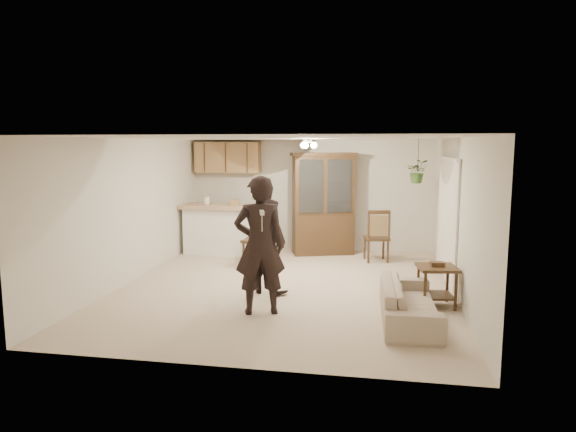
% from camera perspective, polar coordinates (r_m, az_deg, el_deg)
% --- Properties ---
extents(floor, '(6.50, 6.50, 0.00)m').
position_cam_1_polar(floor, '(8.81, -0.28, -7.82)').
color(floor, beige).
rests_on(floor, ground).
extents(ceiling, '(5.50, 6.50, 0.02)m').
position_cam_1_polar(ceiling, '(8.48, -0.29, 8.66)').
color(ceiling, silver).
rests_on(ceiling, wall_back).
extents(wall_back, '(5.50, 0.02, 2.50)m').
position_cam_1_polar(wall_back, '(11.75, 2.55, 2.37)').
color(wall_back, beige).
rests_on(wall_back, ground).
extents(wall_front, '(5.50, 0.02, 2.50)m').
position_cam_1_polar(wall_front, '(5.43, -6.43, -4.29)').
color(wall_front, beige).
rests_on(wall_front, ground).
extents(wall_left, '(0.02, 6.50, 2.50)m').
position_cam_1_polar(wall_left, '(9.44, -16.95, 0.64)').
color(wall_left, beige).
rests_on(wall_left, ground).
extents(wall_right, '(0.02, 6.50, 2.50)m').
position_cam_1_polar(wall_right, '(8.51, 18.25, -0.19)').
color(wall_right, beige).
rests_on(wall_right, ground).
extents(breakfast_bar, '(1.60, 0.55, 1.00)m').
position_cam_1_polar(breakfast_bar, '(11.37, -7.37, -1.70)').
color(breakfast_bar, white).
rests_on(breakfast_bar, floor).
extents(bar_top, '(1.75, 0.70, 0.08)m').
position_cam_1_polar(bar_top, '(11.29, -7.41, 1.06)').
color(bar_top, tan).
rests_on(bar_top, breakfast_bar).
extents(upper_cabinets, '(1.50, 0.34, 0.70)m').
position_cam_1_polar(upper_cabinets, '(11.91, -6.70, 6.50)').
color(upper_cabinets, brown).
rests_on(upper_cabinets, wall_back).
extents(vertical_blinds, '(0.06, 2.30, 2.10)m').
position_cam_1_polar(vertical_blinds, '(9.41, 17.20, -0.31)').
color(vertical_blinds, white).
rests_on(vertical_blinds, wall_right).
extents(ceiling_fixture, '(0.36, 0.36, 0.20)m').
position_cam_1_polar(ceiling_fixture, '(9.63, 2.18, 7.98)').
color(ceiling_fixture, '#FFECBF').
rests_on(ceiling_fixture, ceiling).
extents(hanging_plant, '(0.43, 0.37, 0.48)m').
position_cam_1_polar(hanging_plant, '(10.78, 14.22, 4.82)').
color(hanging_plant, '#2C5A24').
rests_on(hanging_plant, ceiling).
extents(plant_cord, '(0.01, 0.01, 0.65)m').
position_cam_1_polar(plant_cord, '(10.77, 14.28, 6.55)').
color(plant_cord, black).
rests_on(plant_cord, ceiling).
extents(sofa, '(0.79, 1.90, 0.73)m').
position_cam_1_polar(sofa, '(7.25, 13.33, -8.53)').
color(sofa, beige).
rests_on(sofa, floor).
extents(adult, '(0.75, 0.61, 1.80)m').
position_cam_1_polar(adult, '(7.26, -3.15, -3.95)').
color(adult, black).
rests_on(adult, floor).
extents(child, '(0.80, 0.72, 1.35)m').
position_cam_1_polar(child, '(8.33, -2.35, -3.98)').
color(child, black).
rests_on(child, floor).
extents(china_hutch, '(1.50, 0.95, 2.22)m').
position_cam_1_polar(china_hutch, '(11.23, 3.92, 1.29)').
color(china_hutch, '#352013').
rests_on(china_hutch, floor).
extents(side_table, '(0.63, 0.63, 0.68)m').
position_cam_1_polar(side_table, '(8.01, 16.17, -7.42)').
color(side_table, '#352013').
rests_on(side_table, floor).
extents(chair_bar, '(0.50, 0.50, 1.07)m').
position_cam_1_polar(chair_bar, '(10.69, -3.15, -3.34)').
color(chair_bar, '#352013').
rests_on(chair_bar, floor).
extents(chair_hutch_left, '(0.66, 0.66, 1.17)m').
position_cam_1_polar(chair_hutch_left, '(10.14, -3.29, -3.81)').
color(chair_hutch_left, '#352013').
rests_on(chair_hutch_left, floor).
extents(chair_hutch_right, '(0.57, 0.57, 1.09)m').
position_cam_1_polar(chair_hutch_right, '(10.76, 9.77, -3.35)').
color(chair_hutch_right, '#352013').
rests_on(chair_hutch_right, floor).
extents(controller_adult, '(0.10, 0.18, 0.05)m').
position_cam_1_polar(controller_adult, '(6.70, -2.91, 0.38)').
color(controller_adult, silver).
rests_on(controller_adult, adult).
extents(controller_child, '(0.09, 0.14, 0.04)m').
position_cam_1_polar(controller_child, '(7.98, -3.83, -2.51)').
color(controller_child, silver).
rests_on(controller_child, child).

